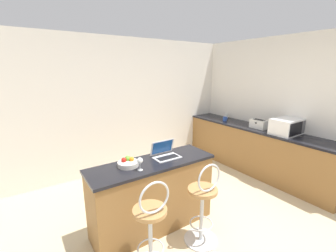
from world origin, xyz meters
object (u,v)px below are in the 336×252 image
object	(u,v)px
wine_glass_short	(140,161)
mug_white	(227,116)
toaster	(259,124)
microwave	(287,126)
laptop	(165,153)
bar_stool_near	(151,228)
bar_stool_far	(203,205)
mug_blue	(225,119)
fruit_bowl	(128,163)

from	to	relation	value
wine_glass_short	mug_white	xyz separation A→B (m)	(2.95, 1.38, -0.06)
toaster	wine_glass_short	bearing A→B (deg)	-171.87
toaster	microwave	bearing A→B (deg)	-84.29
laptop	bar_stool_near	bearing A→B (deg)	-132.79
bar_stool_far	wine_glass_short	xyz separation A→B (m)	(-0.57, 0.43, 0.53)
toaster	mug_blue	xyz separation A→B (m)	(-0.05, 0.79, -0.04)
laptop	mug_blue	xyz separation A→B (m)	(2.22, 1.00, -0.01)
laptop	microwave	distance (m)	2.35
wine_glass_short	mug_blue	world-z (taller)	wine_glass_short
bar_stool_near	mug_white	xyz separation A→B (m)	(3.06, 1.81, 0.48)
mug_white	mug_blue	bearing A→B (deg)	-143.75
toaster	fruit_bowl	distance (m)	2.80
bar_stool_near	toaster	size ratio (longest dim) A/B	3.38
mug_white	mug_blue	distance (m)	0.35
toaster	mug_white	world-z (taller)	toaster
microwave	fruit_bowl	xyz separation A→B (m)	(-2.84, 0.31, -0.10)
laptop	fruit_bowl	distance (m)	0.51
toaster	wine_glass_short	world-z (taller)	toaster
bar_stool_far	toaster	size ratio (longest dim) A/B	3.38
wine_glass_short	mug_white	bearing A→B (deg)	25.13
toaster	fruit_bowl	size ratio (longest dim) A/B	1.24
laptop	mug_white	world-z (taller)	laptop
laptop	toaster	bearing A→B (deg)	5.22
bar_stool_near	mug_white	world-z (taller)	bar_stool_near
bar_stool_far	laptop	bearing A→B (deg)	101.41
bar_stool_far	mug_blue	xyz separation A→B (m)	(2.10, 1.61, 0.47)
bar_stool_near	mug_white	distance (m)	3.59
microwave	fruit_bowl	bearing A→B (deg)	173.86
bar_stool_near	laptop	xyz separation A→B (m)	(0.57, 0.61, 0.48)
wine_glass_short	fruit_bowl	world-z (taller)	wine_glass_short
mug_white	bar_stool_near	bearing A→B (deg)	-149.39
mug_blue	fruit_bowl	distance (m)	2.91
toaster	mug_blue	bearing A→B (deg)	93.90
wine_glass_short	fruit_bowl	bearing A→B (deg)	109.34
bar_stool_near	microwave	world-z (taller)	microwave
microwave	mug_white	distance (m)	1.52
toaster	wine_glass_short	xyz separation A→B (m)	(-2.72, -0.39, 0.03)
bar_stool_near	fruit_bowl	distance (m)	0.77
microwave	fruit_bowl	size ratio (longest dim) A/B	2.19
bar_stool_far	fruit_bowl	world-z (taller)	bar_stool_far
bar_stool_far	mug_white	world-z (taller)	bar_stool_far
laptop	wine_glass_short	xyz separation A→B (m)	(-0.45, -0.18, 0.06)
microwave	bar_stool_far	bearing A→B (deg)	-172.07
bar_stool_far	toaster	world-z (taller)	toaster
bar_stool_near	bar_stool_far	xyz separation A→B (m)	(0.69, 0.00, 0.00)
bar_stool_near	toaster	bearing A→B (deg)	16.08
wine_glass_short	mug_blue	distance (m)	2.92
bar_stool_near	laptop	bearing A→B (deg)	47.21
microwave	wine_glass_short	distance (m)	2.78
fruit_bowl	wine_glass_short	bearing A→B (deg)	-70.66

